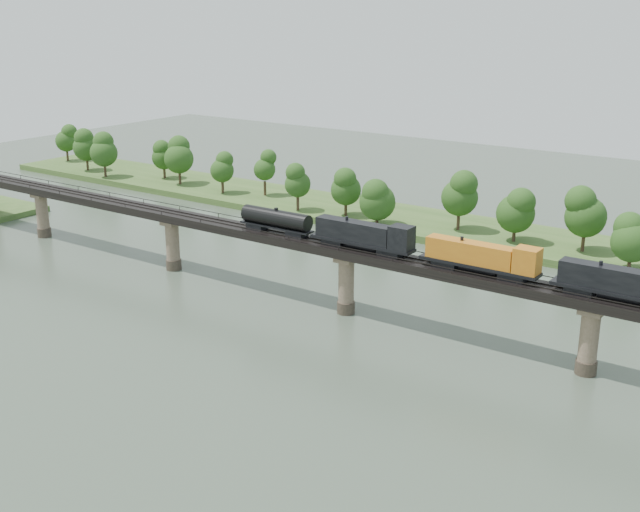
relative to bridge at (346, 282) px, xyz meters
The scene contains 6 objects.
ground 30.49m from the bridge, 90.00° to the right, with size 400.00×400.00×0.00m, color #364435.
far_bank 55.20m from the bridge, 90.00° to the left, with size 300.00×24.00×1.60m, color #365421.
bridge is the anchor object (origin of this frame).
bridge_superstructure 6.33m from the bridge, 90.00° to the left, with size 220.00×4.90×0.75m.
far_treeline 51.30m from the bridge, 99.23° to the left, with size 289.06×17.54×13.60m.
freight_train 18.60m from the bridge, ahead, with size 74.24×2.89×5.11m.
Camera 1 is at (68.21, -74.47, 49.21)m, focal length 45.00 mm.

